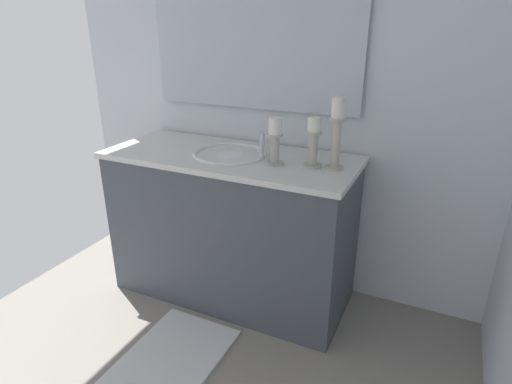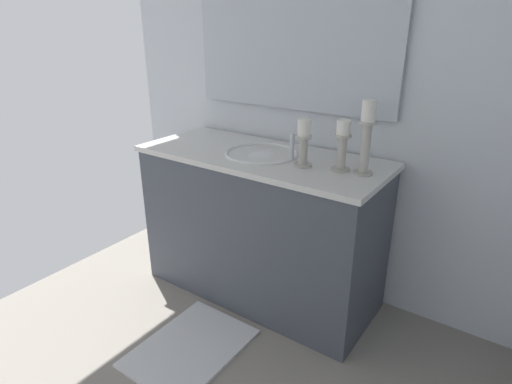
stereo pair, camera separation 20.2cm
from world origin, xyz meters
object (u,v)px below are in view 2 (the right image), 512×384
(vanity_cabinet, at_px, (261,226))
(candle_holder_mid, at_px, (304,142))
(candle_holder_tall, at_px, (366,135))
(candle_holder_short, at_px, (342,145))
(mirror, at_px, (291,45))
(bath_mat, at_px, (190,348))
(sink_basin, at_px, (261,161))

(vanity_cabinet, bearing_deg, candle_holder_mid, 79.94)
(candle_holder_tall, relative_size, candle_holder_mid, 1.48)
(candle_holder_short, height_order, candle_holder_mid, candle_holder_short)
(mirror, xyz_separation_m, bath_mat, (0.91, 0.00, -1.40))
(candle_holder_mid, bearing_deg, mirror, -139.53)
(vanity_cabinet, distance_m, sink_basin, 0.39)
(vanity_cabinet, bearing_deg, bath_mat, 0.00)
(vanity_cabinet, relative_size, candle_holder_mid, 5.92)
(candle_holder_short, xyz_separation_m, bath_mat, (0.62, -0.46, -0.99))
(mirror, distance_m, candle_holder_tall, 0.73)
(sink_basin, height_order, bath_mat, sink_basin)
(sink_basin, bearing_deg, bath_mat, -0.09)
(vanity_cabinet, height_order, sink_basin, sink_basin)
(mirror, height_order, candle_holder_tall, mirror)
(candle_holder_short, bearing_deg, sink_basin, -90.42)
(sink_basin, distance_m, bath_mat, 1.03)
(bath_mat, bearing_deg, candle_holder_short, 143.38)
(sink_basin, bearing_deg, candle_holder_tall, 91.03)
(sink_basin, xyz_separation_m, mirror, (-0.28, -0.00, 0.58))
(sink_basin, relative_size, candle_holder_short, 1.64)
(bath_mat, bearing_deg, candle_holder_tall, 138.14)
(candle_holder_short, relative_size, bath_mat, 0.41)
(candle_holder_tall, bearing_deg, bath_mat, -41.86)
(mirror, bearing_deg, candle_holder_tall, 64.64)
(candle_holder_short, relative_size, candle_holder_mid, 1.05)
(mirror, bearing_deg, candle_holder_short, 58.48)
(vanity_cabinet, height_order, bath_mat, vanity_cabinet)
(sink_basin, bearing_deg, candle_holder_short, 89.58)
(vanity_cabinet, xyz_separation_m, candle_holder_short, (0.00, 0.46, 0.56))
(vanity_cabinet, height_order, candle_holder_short, candle_holder_short)
(vanity_cabinet, distance_m, bath_mat, 0.76)
(sink_basin, relative_size, bath_mat, 0.67)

